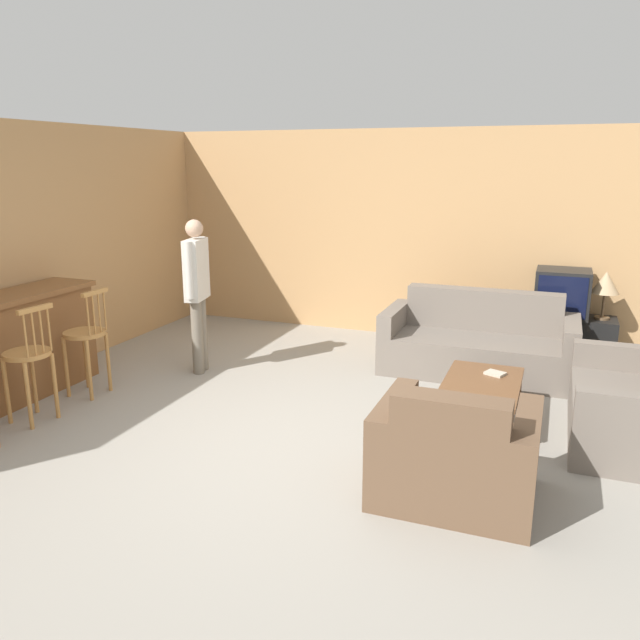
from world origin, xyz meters
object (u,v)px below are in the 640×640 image
object	(u,v)px
bar_chair_mid	(29,361)
tv_unit	(558,337)
tv	(562,293)
table_lamp	(606,284)
person_by_window	(197,287)
coffee_table	(481,388)
book_on_table	(495,373)
loveseat_right	(634,408)
couch_far	(478,345)
armchair_near	(455,457)
bar_chair_far	(86,340)

from	to	relation	value
bar_chair_mid	tv_unit	world-z (taller)	bar_chair_mid
tv	table_lamp	distance (m)	0.46
person_by_window	bar_chair_mid	bearing A→B (deg)	-110.92
coffee_table	book_on_table	world-z (taller)	book_on_table
coffee_table	book_on_table	xyz separation A→B (m)	(0.09, 0.24, 0.06)
loveseat_right	table_lamp	size ratio (longest dim) A/B	2.73
bar_chair_mid	loveseat_right	world-z (taller)	bar_chair_mid
couch_far	loveseat_right	xyz separation A→B (m)	(1.39, -1.32, -0.00)
book_on_table	table_lamp	size ratio (longest dim) A/B	0.37
armchair_near	table_lamp	bearing A→B (deg)	73.80
tv_unit	book_on_table	xyz separation A→B (m)	(-0.50, -1.98, 0.14)
bar_chair_far	armchair_near	distance (m)	3.70
loveseat_right	table_lamp	distance (m)	2.25
bar_chair_mid	armchair_near	size ratio (longest dim) A/B	1.00
book_on_table	tv_unit	bearing A→B (deg)	75.68
bar_chair_mid	loveseat_right	bearing A→B (deg)	16.25
bar_chair_far	person_by_window	world-z (taller)	person_by_window
bar_chair_mid	book_on_table	xyz separation A→B (m)	(3.71, 1.59, -0.16)
armchair_near	table_lamp	distance (m)	3.75
book_on_table	table_lamp	world-z (taller)	table_lamp
tv	person_by_window	bearing A→B (deg)	-152.18
coffee_table	book_on_table	bearing A→B (deg)	70.45
loveseat_right	tv_unit	bearing A→B (deg)	105.39
couch_far	table_lamp	bearing A→B (deg)	34.35
loveseat_right	book_on_table	xyz separation A→B (m)	(-1.10, 0.19, 0.09)
bar_chair_mid	tv_unit	xyz separation A→B (m)	(4.22, 3.57, -0.29)
tv_unit	bar_chair_mid	bearing A→B (deg)	-139.79
tv	loveseat_right	bearing A→B (deg)	-74.59
bar_chair_far	tv_unit	bearing A→B (deg)	34.18
tv_unit	tv	size ratio (longest dim) A/B	2.08
book_on_table	bar_chair_far	bearing A→B (deg)	-166.55
armchair_near	tv	size ratio (longest dim) A/B	1.78
bar_chair_mid	tv	distance (m)	5.53
bar_chair_mid	armchair_near	xyz separation A→B (m)	(3.62, 0.01, -0.24)
loveseat_right	tv_unit	distance (m)	2.24
armchair_near	bar_chair_mid	bearing A→B (deg)	-179.82
coffee_table	table_lamp	xyz separation A→B (m)	(1.03, 2.22, 0.58)
bar_chair_far	table_lamp	world-z (taller)	bar_chair_far
couch_far	armchair_near	xyz separation A→B (m)	(0.19, -2.72, 0.00)
loveseat_right	coffee_table	bearing A→B (deg)	-177.22
bar_chair_mid	table_lamp	bearing A→B (deg)	37.45
tv	book_on_table	xyz separation A→B (m)	(-0.50, -1.97, -0.38)
bar_chair_mid	tv	size ratio (longest dim) A/B	1.79
bar_chair_mid	armchair_near	bearing A→B (deg)	0.18
tv_unit	person_by_window	xyz separation A→B (m)	(-3.58, -1.89, 0.68)
loveseat_right	coffee_table	distance (m)	1.19
loveseat_right	tv_unit	world-z (taller)	loveseat_right
tv	armchair_near	bearing A→B (deg)	-99.54
loveseat_right	person_by_window	size ratio (longest dim) A/B	0.90
bar_chair_mid	coffee_table	size ratio (longest dim) A/B	0.97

